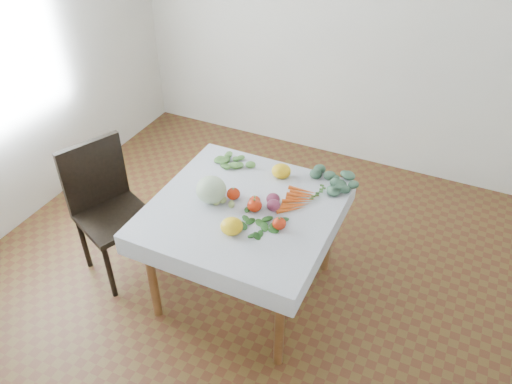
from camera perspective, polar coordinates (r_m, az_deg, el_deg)
ground at (r=3.62m, az=-1.23°, el=-11.06°), size 4.00×4.00×0.00m
back_wall at (r=4.50m, az=10.50°, el=19.15°), size 4.00×0.04×2.70m
table at (r=3.16m, az=-1.38°, el=-3.13°), size 1.00×1.00×0.75m
tablecloth at (r=3.10m, az=-1.41°, el=-1.73°), size 1.12×1.12×0.01m
chair at (r=3.59m, az=-16.75°, el=-1.03°), size 0.59×0.59×0.99m
cabbage at (r=3.10m, az=-5.14°, el=0.27°), size 0.24×0.24×0.17m
tomato_a at (r=3.04m, az=-0.17°, el=-1.52°), size 0.11×0.11×0.08m
tomato_b at (r=3.14m, az=-2.60°, el=-0.21°), size 0.10×0.10×0.08m
tomato_c at (r=3.08m, az=-0.14°, el=-1.05°), size 0.08×0.08×0.06m
tomato_d at (r=2.92m, az=2.67°, el=-3.61°), size 0.11×0.11×0.07m
heirloom_back at (r=3.33m, az=2.91°, el=2.41°), size 0.14×0.14×0.09m
heirloom_front at (r=2.88m, az=-2.79°, el=-3.93°), size 0.14×0.14×0.09m
onion_a at (r=3.10m, az=1.96°, el=-0.81°), size 0.11×0.11×0.07m
onion_b at (r=3.05m, az=2.01°, el=-1.53°), size 0.09×0.09×0.07m
tomatillo_cluster at (r=3.09m, az=-3.62°, el=-1.34°), size 0.09×0.11×0.04m
carrot_bunch at (r=3.14m, az=4.87°, el=-0.91°), size 0.19×0.30×0.03m
kale_bunch at (r=3.33m, az=8.61°, el=1.45°), size 0.33×0.28×0.04m
basil_bunch at (r=2.95m, az=0.36°, el=-3.83°), size 0.31×0.22×0.01m
dill_bunch at (r=3.47m, az=-2.28°, el=3.37°), size 0.26×0.20×0.03m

